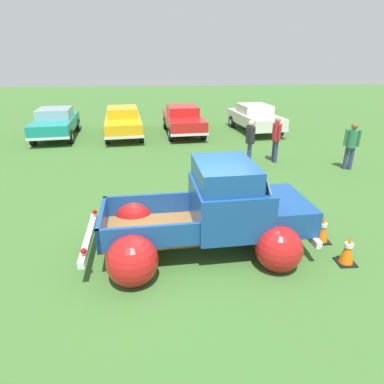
{
  "coord_description": "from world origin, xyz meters",
  "views": [
    {
      "loc": [
        -0.59,
        -6.04,
        3.89
      ],
      "look_at": [
        0.0,
        1.47,
        0.7
      ],
      "focal_mm": 30.54,
      "sensor_mm": 36.0,
      "label": 1
    }
  ],
  "objects_px": {
    "show_car_1": "(123,121)",
    "spectator_0": "(276,137)",
    "spectator_1": "(250,139)",
    "lane_cone_1": "(348,250)",
    "show_car_3": "(255,117)",
    "vintage_pickup_truck": "(216,216)",
    "spectator_2": "(351,143)",
    "show_car_0": "(56,122)",
    "lane_cone_0": "(323,229)",
    "show_car_2": "(183,119)"
  },
  "relations": [
    {
      "from": "spectator_0",
      "to": "lane_cone_0",
      "type": "height_order",
      "value": "spectator_0"
    },
    {
      "from": "vintage_pickup_truck",
      "to": "lane_cone_1",
      "type": "distance_m",
      "value": 2.71
    },
    {
      "from": "lane_cone_1",
      "to": "show_car_3",
      "type": "bearing_deg",
      "value": 84.19
    },
    {
      "from": "lane_cone_0",
      "to": "lane_cone_1",
      "type": "relative_size",
      "value": 1.0
    },
    {
      "from": "show_car_3",
      "to": "show_car_2",
      "type": "bearing_deg",
      "value": -95.06
    },
    {
      "from": "spectator_0",
      "to": "spectator_2",
      "type": "distance_m",
      "value": 2.63
    },
    {
      "from": "show_car_3",
      "to": "lane_cone_0",
      "type": "xyz_separation_m",
      "value": [
        -1.37,
        -11.31,
        -0.47
      ]
    },
    {
      "from": "lane_cone_0",
      "to": "show_car_3",
      "type": "bearing_deg",
      "value": 83.1
    },
    {
      "from": "show_car_2",
      "to": "lane_cone_1",
      "type": "relative_size",
      "value": 7.36
    },
    {
      "from": "lane_cone_0",
      "to": "spectator_2",
      "type": "bearing_deg",
      "value": 56.55
    },
    {
      "from": "spectator_0",
      "to": "vintage_pickup_truck",
      "type": "bearing_deg",
      "value": -124.02
    },
    {
      "from": "vintage_pickup_truck",
      "to": "lane_cone_0",
      "type": "distance_m",
      "value": 2.45
    },
    {
      "from": "show_car_0",
      "to": "show_car_2",
      "type": "relative_size",
      "value": 0.99
    },
    {
      "from": "spectator_2",
      "to": "lane_cone_1",
      "type": "distance_m",
      "value": 6.46
    },
    {
      "from": "show_car_3",
      "to": "spectator_0",
      "type": "relative_size",
      "value": 2.54
    },
    {
      "from": "lane_cone_1",
      "to": "lane_cone_0",
      "type": "bearing_deg",
      "value": 98.84
    },
    {
      "from": "show_car_0",
      "to": "lane_cone_1",
      "type": "relative_size",
      "value": 7.3
    },
    {
      "from": "lane_cone_1",
      "to": "vintage_pickup_truck",
      "type": "bearing_deg",
      "value": 162.31
    },
    {
      "from": "show_car_1",
      "to": "lane_cone_1",
      "type": "relative_size",
      "value": 7.64
    },
    {
      "from": "show_car_0",
      "to": "lane_cone_0",
      "type": "distance_m",
      "value": 13.97
    },
    {
      "from": "show_car_2",
      "to": "spectator_1",
      "type": "xyz_separation_m",
      "value": [
        2.24,
        -5.39,
        0.17
      ]
    },
    {
      "from": "lane_cone_0",
      "to": "spectator_1",
      "type": "bearing_deg",
      "value": 92.72
    },
    {
      "from": "show_car_1",
      "to": "spectator_2",
      "type": "distance_m",
      "value": 10.64
    },
    {
      "from": "spectator_0",
      "to": "spectator_2",
      "type": "bearing_deg",
      "value": -30.0
    },
    {
      "from": "spectator_1",
      "to": "spectator_0",
      "type": "bearing_deg",
      "value": -159.56
    },
    {
      "from": "show_car_0",
      "to": "lane_cone_1",
      "type": "bearing_deg",
      "value": 30.98
    },
    {
      "from": "show_car_1",
      "to": "spectator_0",
      "type": "height_order",
      "value": "spectator_0"
    },
    {
      "from": "show_car_0",
      "to": "show_car_1",
      "type": "xyz_separation_m",
      "value": [
        3.32,
        0.08,
        -0.0
      ]
    },
    {
      "from": "show_car_1",
      "to": "show_car_3",
      "type": "bearing_deg",
      "value": 86.6
    },
    {
      "from": "show_car_2",
      "to": "spectator_2",
      "type": "height_order",
      "value": "spectator_2"
    },
    {
      "from": "vintage_pickup_truck",
      "to": "show_car_0",
      "type": "bearing_deg",
      "value": 117.11
    },
    {
      "from": "vintage_pickup_truck",
      "to": "spectator_1",
      "type": "relative_size",
      "value": 2.83
    },
    {
      "from": "show_car_3",
      "to": "spectator_2",
      "type": "xyz_separation_m",
      "value": [
        1.81,
        -6.5,
        0.18
      ]
    },
    {
      "from": "vintage_pickup_truck",
      "to": "show_car_2",
      "type": "height_order",
      "value": "vintage_pickup_truck"
    },
    {
      "from": "show_car_1",
      "to": "lane_cone_0",
      "type": "height_order",
      "value": "show_car_1"
    },
    {
      "from": "lane_cone_0",
      "to": "lane_cone_1",
      "type": "xyz_separation_m",
      "value": [
        0.13,
        -0.84,
        0.0
      ]
    },
    {
      "from": "vintage_pickup_truck",
      "to": "show_car_1",
      "type": "xyz_separation_m",
      "value": [
        -3.17,
        10.87,
        0.03
      ]
    },
    {
      "from": "spectator_2",
      "to": "lane_cone_0",
      "type": "distance_m",
      "value": 5.8
    },
    {
      "from": "spectator_2",
      "to": "lane_cone_0",
      "type": "bearing_deg",
      "value": 170.24
    },
    {
      "from": "show_car_0",
      "to": "spectator_1",
      "type": "xyz_separation_m",
      "value": [
        8.63,
        -5.05,
        0.17
      ]
    },
    {
      "from": "show_car_1",
      "to": "spectator_2",
      "type": "xyz_separation_m",
      "value": [
        8.76,
        -6.03,
        0.18
      ]
    },
    {
      "from": "spectator_1",
      "to": "lane_cone_1",
      "type": "bearing_deg",
      "value": 104.19
    },
    {
      "from": "lane_cone_1",
      "to": "spectator_1",
      "type": "bearing_deg",
      "value": 93.51
    },
    {
      "from": "spectator_2",
      "to": "lane_cone_1",
      "type": "height_order",
      "value": "spectator_2"
    },
    {
      "from": "show_car_2",
      "to": "show_car_3",
      "type": "height_order",
      "value": "same"
    },
    {
      "from": "show_car_3",
      "to": "spectator_2",
      "type": "distance_m",
      "value": 6.75
    },
    {
      "from": "vintage_pickup_truck",
      "to": "show_car_2",
      "type": "xyz_separation_m",
      "value": [
        -0.1,
        11.14,
        0.03
      ]
    },
    {
      "from": "show_car_1",
      "to": "spectator_0",
      "type": "distance_m",
      "value": 8.06
    },
    {
      "from": "show_car_0",
      "to": "spectator_0",
      "type": "height_order",
      "value": "spectator_0"
    },
    {
      "from": "show_car_3",
      "to": "spectator_2",
      "type": "height_order",
      "value": "spectator_2"
    }
  ]
}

